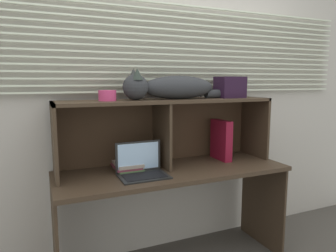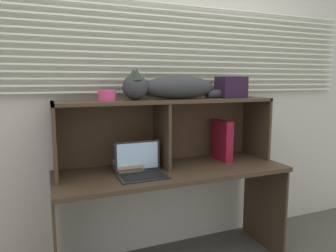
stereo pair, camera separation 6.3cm
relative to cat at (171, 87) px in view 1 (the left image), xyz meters
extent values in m
cube|color=beige|center=(-0.02, 0.22, -0.05)|extent=(4.40, 0.04, 2.50)
cube|color=silver|center=(-0.02, 0.17, -0.03)|extent=(3.52, 0.02, 0.01)
cube|color=silver|center=(-0.02, 0.17, 0.01)|extent=(3.52, 0.02, 0.01)
cube|color=silver|center=(-0.02, 0.17, 0.06)|extent=(3.52, 0.02, 0.01)
cube|color=silver|center=(-0.02, 0.17, 0.10)|extent=(3.52, 0.02, 0.01)
cube|color=silver|center=(-0.02, 0.17, 0.15)|extent=(3.52, 0.02, 0.01)
cube|color=silver|center=(-0.02, 0.17, 0.20)|extent=(3.52, 0.02, 0.01)
cube|color=silver|center=(-0.02, 0.17, 0.24)|extent=(3.52, 0.02, 0.01)
cube|color=silver|center=(-0.02, 0.17, 0.29)|extent=(3.52, 0.02, 0.01)
cube|color=silver|center=(-0.02, 0.17, 0.33)|extent=(3.52, 0.02, 0.01)
cube|color=silver|center=(-0.02, 0.17, 0.38)|extent=(3.52, 0.02, 0.01)
cube|color=silver|center=(-0.02, 0.17, 0.42)|extent=(3.52, 0.02, 0.01)
cube|color=silver|center=(-0.02, 0.17, 0.47)|extent=(3.52, 0.02, 0.01)
cube|color=silver|center=(-0.02, 0.17, 0.52)|extent=(3.52, 0.02, 0.01)
cube|color=silver|center=(-0.02, 0.17, 0.56)|extent=(3.52, 0.02, 0.01)
cube|color=silver|center=(-0.02, 0.17, 0.61)|extent=(3.52, 0.02, 0.01)
cube|color=#3E2E21|center=(-0.02, -0.10, -0.58)|extent=(1.62, 0.57, 0.03)
cube|color=#3E2E21|center=(-0.82, -0.10, -0.95)|extent=(0.02, 0.51, 0.70)
cube|color=#3E2E21|center=(0.78, -0.10, -0.95)|extent=(0.02, 0.51, 0.70)
cube|color=#3E2E21|center=(-0.02, 0.00, -0.10)|extent=(1.56, 0.35, 0.02)
cube|color=#3E2E21|center=(-0.79, 0.00, -0.33)|extent=(0.02, 0.35, 0.48)
cube|color=#3E2E21|center=(0.75, 0.00, -0.33)|extent=(0.02, 0.35, 0.48)
cube|color=#3E2E21|center=(-0.07, 0.00, -0.34)|extent=(0.02, 0.33, 0.46)
cube|color=#463020|center=(-0.02, 0.17, -0.33)|extent=(1.56, 0.01, 0.48)
ellipsoid|color=#2F3034|center=(0.06, 0.00, 0.00)|extent=(0.54, 0.19, 0.17)
sphere|color=#2F3034|center=(-0.26, 0.00, 0.00)|extent=(0.17, 0.17, 0.17)
cone|color=#2D3530|center=(-0.26, -0.04, 0.09)|extent=(0.08, 0.08, 0.08)
cone|color=#303231|center=(-0.26, 0.04, 0.09)|extent=(0.08, 0.08, 0.08)
cylinder|color=#2F3034|center=(0.44, 0.00, -0.05)|extent=(0.31, 0.07, 0.07)
cube|color=black|center=(-0.27, -0.19, -0.56)|extent=(0.31, 0.22, 0.01)
cube|color=black|center=(-0.27, -0.08, -0.46)|extent=(0.31, 0.01, 0.20)
cube|color=#ADD1F9|center=(-0.27, -0.09, -0.46)|extent=(0.28, 0.00, 0.18)
cube|color=black|center=(-0.27, -0.20, -0.56)|extent=(0.27, 0.16, 0.00)
cube|color=maroon|center=(0.43, 0.00, -0.41)|extent=(0.06, 0.22, 0.31)
cube|color=#4A6A3F|center=(-0.32, 0.00, -0.56)|extent=(0.17, 0.21, 0.02)
cube|color=brown|center=(-0.33, 0.01, -0.54)|extent=(0.17, 0.21, 0.01)
cube|color=#A28F81|center=(-0.32, 0.01, -0.52)|extent=(0.17, 0.21, 0.02)
cylinder|color=#D74079|center=(-0.45, 0.00, -0.05)|extent=(0.12, 0.12, 0.07)
cube|color=black|center=(0.50, 0.00, 0.00)|extent=(0.20, 0.16, 0.16)
camera|label=1|loc=(-0.88, -1.99, 0.04)|focal=32.69mm
camera|label=2|loc=(-0.82, -2.01, 0.04)|focal=32.69mm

